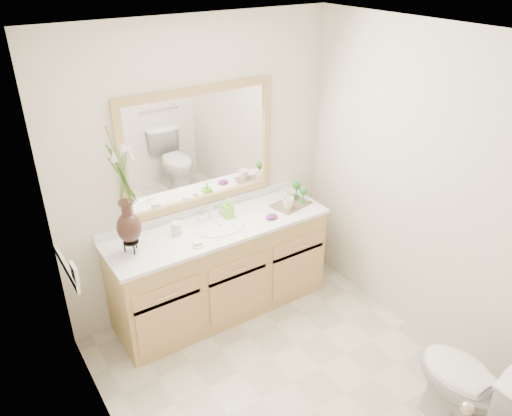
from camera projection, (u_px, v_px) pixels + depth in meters
floor at (292, 382)px, 3.63m from camera, size 2.60×2.60×0.00m
ceiling at (308, 39)px, 2.50m from camera, size 2.40×2.60×0.02m
wall_back at (200, 171)px, 4.02m from camera, size 2.40×0.02×2.40m
wall_front at (486, 379)px, 2.10m from camera, size 2.40×0.02×2.40m
wall_left at (107, 312)px, 2.48m from camera, size 0.02×2.60×2.40m
wall_right at (429, 195)px, 3.64m from camera, size 0.02×2.60×2.40m
vanity at (221, 270)px, 4.19m from camera, size 1.80×0.55×0.80m
counter at (219, 227)px, 3.99m from camera, size 1.84×0.57×0.03m
sink at (220, 232)px, 4.00m from camera, size 0.38×0.34×0.23m
mirror at (200, 148)px, 3.91m from camera, size 1.32×0.04×0.97m
switch_plate at (75, 273)px, 3.16m from camera, size 0.02×0.12×0.12m
toilet at (472, 388)px, 3.11m from camera, size 0.42×0.75×0.74m
flower_vase at (122, 180)px, 3.38m from camera, size 0.21×0.21×0.85m
tumbler at (176, 228)px, 3.85m from camera, size 0.08×0.08×0.10m
soap_dish at (197, 245)px, 3.72m from camera, size 0.10×0.10×0.03m
soap_bottle at (228, 209)px, 4.08m from camera, size 0.08×0.08×0.15m
purple_dish at (272, 217)px, 4.08m from camera, size 0.11×0.09×0.04m
tray at (291, 204)px, 4.30m from camera, size 0.36×0.27×0.02m
mug_left at (288, 203)px, 4.19m from camera, size 0.11×0.11×0.10m
mug_right at (290, 195)px, 4.33m from camera, size 0.12×0.12×0.09m
goblet_front at (303, 192)px, 4.26m from camera, size 0.07×0.07×0.15m
goblet_back at (297, 186)px, 4.36m from camera, size 0.07×0.07×0.15m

